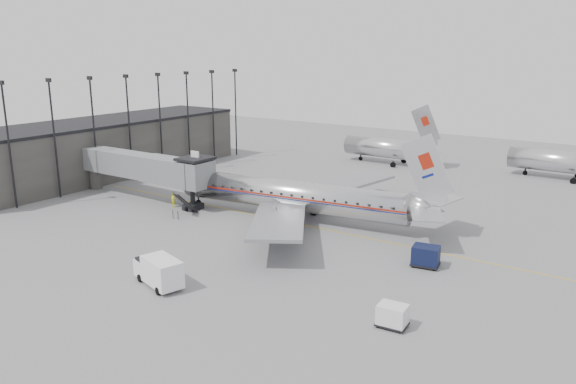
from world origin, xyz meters
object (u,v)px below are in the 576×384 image
(airliner, at_px, (296,196))
(service_van, at_px, (158,270))
(ramp_worker, at_px, (173,200))
(baggage_cart_white, at_px, (392,315))
(baggage_cart_navy, at_px, (426,256))

(airliner, relative_size, service_van, 6.11)
(airliner, relative_size, ramp_worker, 18.62)
(baggage_cart_white, bearing_deg, baggage_cart_navy, 95.91)
(baggage_cart_white, bearing_deg, service_van, -171.76)
(airliner, bearing_deg, ramp_worker, -171.89)
(baggage_cart_navy, bearing_deg, baggage_cart_white, -89.22)
(service_van, height_order, baggage_cart_navy, service_van)
(baggage_cart_navy, distance_m, baggage_cart_white, 12.20)
(service_van, bearing_deg, baggage_cart_navy, 60.73)
(baggage_cart_white, xyz_separation_m, ramp_worker, (-34.64, 13.00, 0.05))
(service_van, distance_m, baggage_cart_white, 19.25)
(airliner, bearing_deg, baggage_cart_white, -49.21)
(service_van, xyz_separation_m, ramp_worker, (-15.87, 17.20, -0.38))
(airliner, distance_m, ramp_worker, 15.86)
(service_van, height_order, ramp_worker, service_van)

